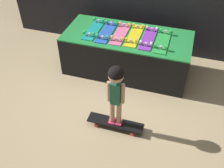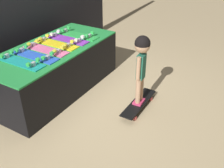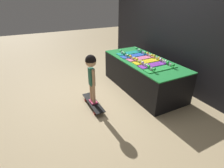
# 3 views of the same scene
# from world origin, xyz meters

# --- Properties ---
(ground_plane) EXTENTS (16.00, 16.00, 0.00)m
(ground_plane) POSITION_xyz_m (0.00, 0.00, 0.00)
(ground_plane) COLOR tan
(back_wall) EXTENTS (4.97, 0.10, 2.60)m
(back_wall) POSITION_xyz_m (0.00, 1.29, 1.30)
(back_wall) COLOR black
(back_wall) RESTS_ON ground_plane
(display_rack) EXTENTS (2.01, 0.90, 0.68)m
(display_rack) POSITION_xyz_m (0.00, 0.50, 0.34)
(display_rack) COLOR black
(display_rack) RESTS_ON ground_plane
(skateboard_teal_on_rack) EXTENTS (0.18, 0.69, 0.09)m
(skateboard_teal_on_rack) POSITION_xyz_m (-0.56, 0.51, 0.70)
(skateboard_teal_on_rack) COLOR teal
(skateboard_teal_on_rack) RESTS_ON display_rack
(skateboard_blue_on_rack) EXTENTS (0.18, 0.69, 0.09)m
(skateboard_blue_on_rack) POSITION_xyz_m (-0.34, 0.49, 0.70)
(skateboard_blue_on_rack) COLOR blue
(skateboard_blue_on_rack) RESTS_ON display_rack
(skateboard_pink_on_rack) EXTENTS (0.18, 0.69, 0.09)m
(skateboard_pink_on_rack) POSITION_xyz_m (-0.11, 0.50, 0.70)
(skateboard_pink_on_rack) COLOR pink
(skateboard_pink_on_rack) RESTS_ON display_rack
(skateboard_yellow_on_rack) EXTENTS (0.18, 0.69, 0.09)m
(skateboard_yellow_on_rack) POSITION_xyz_m (0.11, 0.52, 0.70)
(skateboard_yellow_on_rack) COLOR yellow
(skateboard_yellow_on_rack) RESTS_ON display_rack
(skateboard_purple_on_rack) EXTENTS (0.18, 0.69, 0.09)m
(skateboard_purple_on_rack) POSITION_xyz_m (0.34, 0.50, 0.70)
(skateboard_purple_on_rack) COLOR purple
(skateboard_purple_on_rack) RESTS_ON display_rack
(skateboard_green_on_rack) EXTENTS (0.18, 0.69, 0.09)m
(skateboard_green_on_rack) POSITION_xyz_m (0.56, 0.48, 0.70)
(skateboard_green_on_rack) COLOR green
(skateboard_green_on_rack) RESTS_ON display_rack
(skateboard_on_floor) EXTENTS (0.77, 0.18, 0.09)m
(skateboard_on_floor) POSITION_xyz_m (0.19, -0.78, 0.07)
(skateboard_on_floor) COLOR black
(skateboard_on_floor) RESTS_ON ground_plane
(child) EXTENTS (0.23, 0.19, 0.94)m
(child) POSITION_xyz_m (0.19, -0.78, 0.75)
(child) COLOR #E03D6B
(child) RESTS_ON skateboard_on_floor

